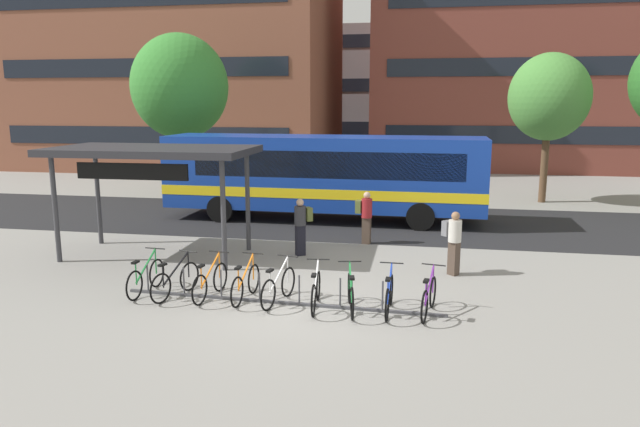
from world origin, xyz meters
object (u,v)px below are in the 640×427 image
object	(u,v)px
parked_bicycle_black_1	(175,281)
parked_bicycle_purple_8	(429,298)
city_bus	(322,174)
street_tree_2	(549,97)
parked_bicycle_green_6	(351,294)
parked_bicycle_blue_7	(389,296)
commuter_olive_pack_2	(301,223)
commuter_grey_pack_0	(454,238)
parked_bicycle_orange_3	(246,284)
parked_bicycle_white_5	(316,292)
commuter_olive_pack_1	(366,214)
street_tree_1	(180,87)
parked_bicycle_green_0	(146,278)
transit_shelter	(152,155)
parked_bicycle_white_4	(279,287)
parked_bicycle_orange_2	(210,282)

from	to	relation	value
parked_bicycle_black_1	parked_bicycle_purple_8	xyz separation A→B (m)	(5.79, -0.15, 0.00)
city_bus	street_tree_2	size ratio (longest dim) A/B	1.83
parked_bicycle_green_6	parked_bicycle_blue_7	distance (m)	0.83
parked_bicycle_purple_8	commuter_olive_pack_2	world-z (taller)	commuter_olive_pack_2
parked_bicycle_black_1	commuter_grey_pack_0	size ratio (longest dim) A/B	0.99
parked_bicycle_orange_3	parked_bicycle_white_5	size ratio (longest dim) A/B	1.00
commuter_grey_pack_0	street_tree_2	bearing A→B (deg)	115.06
commuter_olive_pack_1	street_tree_1	bearing A→B (deg)	148.98
parked_bicycle_green_6	commuter_olive_pack_1	world-z (taller)	commuter_olive_pack_1
parked_bicycle_green_0	parked_bicycle_green_6	xyz separation A→B (m)	(4.92, -0.31, 0.00)
city_bus	commuter_grey_pack_0	world-z (taller)	city_bus
parked_bicycle_white_5	commuter_olive_pack_1	xyz separation A→B (m)	(0.46, 6.12, 0.58)
parked_bicycle_green_6	commuter_grey_pack_0	xyz separation A→B (m)	(2.29, 3.18, 0.59)
parked_bicycle_purple_8	transit_shelter	bearing A→B (deg)	76.09
parked_bicycle_white_4	commuter_olive_pack_1	bearing A→B (deg)	-0.86
parked_bicycle_black_1	parked_bicycle_orange_2	xyz separation A→B (m)	(0.83, 0.07, 0.00)
parked_bicycle_green_6	street_tree_1	size ratio (longest dim) A/B	0.22
transit_shelter	parked_bicycle_black_1	bearing A→B (deg)	-58.64
parked_bicycle_black_1	commuter_olive_pack_2	xyz separation A→B (m)	(2.10, 4.19, 0.60)
parked_bicycle_purple_8	city_bus	bearing A→B (deg)	32.82
parked_bicycle_black_1	parked_bicycle_white_4	distance (m)	2.47
street_tree_1	street_tree_2	xyz separation A→B (m)	(16.64, 1.25, -0.50)
parked_bicycle_black_1	commuter_grey_pack_0	world-z (taller)	commuter_grey_pack_0
parked_bicycle_white_4	parked_bicycle_orange_2	bearing A→B (deg)	99.50
parked_bicycle_orange_3	street_tree_1	world-z (taller)	street_tree_1
parked_bicycle_black_1	commuter_olive_pack_1	distance (m)	7.09
commuter_grey_pack_0	parked_bicycle_white_4	bearing A→B (deg)	-97.80
city_bus	commuter_grey_pack_0	distance (m)	8.01
parked_bicycle_green_0	parked_bicycle_orange_3	size ratio (longest dim) A/B	1.00
parked_bicycle_orange_2	transit_shelter	size ratio (longest dim) A/B	0.30
parked_bicycle_black_1	parked_bicycle_white_4	xyz separation A→B (m)	(2.47, -0.00, 0.00)
parked_bicycle_white_5	parked_bicycle_orange_3	bearing A→B (deg)	76.91
parked_bicycle_purple_8	parked_bicycle_orange_3	bearing A→B (deg)	96.89
parked_bicycle_green_0	transit_shelter	bearing A→B (deg)	24.84
parked_bicycle_white_4	transit_shelter	world-z (taller)	transit_shelter
parked_bicycle_purple_8	parked_bicycle_white_5	bearing A→B (deg)	100.51
city_bus	street_tree_1	xyz separation A→B (m)	(-7.52, 4.48, 3.39)
parked_bicycle_green_6	transit_shelter	world-z (taller)	transit_shelter
parked_bicycle_black_1	parked_bicycle_purple_8	size ratio (longest dim) A/B	0.98
parked_bicycle_white_5	parked_bicycle_purple_8	xyz separation A→B (m)	(2.44, 0.02, 0.00)
parked_bicycle_orange_2	parked_bicycle_purple_8	xyz separation A→B (m)	(4.97, -0.21, 0.00)
commuter_olive_pack_1	commuter_olive_pack_2	world-z (taller)	commuter_olive_pack_2
parked_bicycle_white_4	parked_bicycle_white_5	size ratio (longest dim) A/B	0.99
parked_bicycle_white_5	parked_bicycle_purple_8	distance (m)	2.44
parked_bicycle_orange_3	parked_bicycle_white_4	world-z (taller)	same
parked_bicycle_black_1	street_tree_1	xyz separation A→B (m)	(-5.76, 13.93, 4.78)
commuter_olive_pack_1	street_tree_1	xyz separation A→B (m)	(-9.57, 7.98, 4.19)
parked_bicycle_blue_7	street_tree_1	size ratio (longest dim) A/B	0.23
street_tree_1	commuter_grey_pack_0	bearing A→B (deg)	-41.99
parked_bicycle_white_5	commuter_olive_pack_1	bearing A→B (deg)	-9.00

